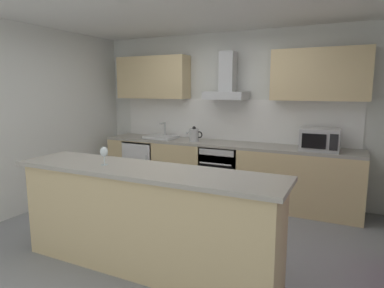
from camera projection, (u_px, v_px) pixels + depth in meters
ground at (174, 239)px, 3.90m from camera, size 5.56×4.79×0.02m
ceiling at (172, 2)px, 3.47m from camera, size 5.56×4.79×0.02m
wall_back at (231, 115)px, 5.42m from camera, size 5.56×0.12×2.60m
wall_left at (27, 119)px, 4.69m from camera, size 0.12×4.79×2.60m
backsplash_tile at (230, 120)px, 5.37m from camera, size 3.87×0.02×0.66m
counter_back at (222, 171)px, 5.22m from camera, size 4.01×0.60×0.90m
counter_island at (145, 219)px, 3.17m from camera, size 2.66×0.64×0.99m
upper_cabinets at (227, 76)px, 5.12m from camera, size 3.96×0.32×0.70m
oven at (223, 171)px, 5.19m from camera, size 0.60×0.62×0.80m
refrigerator at (145, 164)px, 5.80m from camera, size 0.58×0.60×0.85m
microwave at (320, 140)px, 4.47m from camera, size 0.50×0.38×0.30m
sink at (161, 137)px, 5.60m from camera, size 0.50×0.40×0.26m
kettle at (194, 135)px, 5.27m from camera, size 0.29×0.15×0.24m
range_hood at (227, 84)px, 5.09m from camera, size 0.62×0.45×0.72m
wine_glass at (104, 152)px, 3.20m from camera, size 0.08×0.08×0.18m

